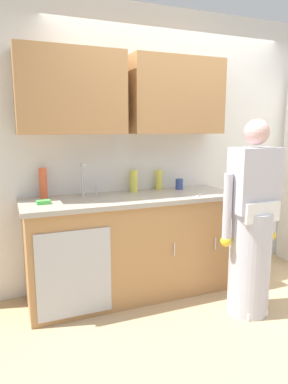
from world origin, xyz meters
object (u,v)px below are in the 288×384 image
object	(u,v)px
person_at_sink	(251,234)
sponge	(43,202)
sink	(91,201)
knife_on_counter	(199,194)
bottle_soap	(159,180)
cup_by_sink	(179,184)
bottle_water_tall	(43,183)
bottle_cleaner_spray	(134,181)

from	to	relation	value
person_at_sink	sponge	xyz separation A→B (m)	(-1.58, 0.66, 0.26)
sink	knife_on_counter	xyz separation A→B (m)	(0.99, -0.18, 0.02)
sponge	knife_on_counter	bearing A→B (deg)	-5.49
bottle_soap	cup_by_sink	distance (m)	0.21
knife_on_counter	sponge	size ratio (longest dim) A/B	2.18
bottle_soap	cup_by_sink	size ratio (longest dim) A/B	1.86
person_at_sink	bottle_water_tall	size ratio (longest dim) A/B	6.06
person_at_sink	bottle_soap	xyz separation A→B (m)	(-0.41, 0.94, 0.35)
sink	bottle_water_tall	distance (m)	0.45
person_at_sink	knife_on_counter	xyz separation A→B (m)	(-0.18, 0.52, 0.25)
sink	sponge	size ratio (longest dim) A/B	4.55
bottle_soap	cup_by_sink	xyz separation A→B (m)	(0.20, -0.07, -0.05)
cup_by_sink	knife_on_counter	distance (m)	0.34
person_at_sink	knife_on_counter	size ratio (longest dim) A/B	6.75
person_at_sink	cup_by_sink	size ratio (longest dim) A/B	15.21
bottle_soap	bottle_cleaner_spray	world-z (taller)	bottle_cleaner_spray
bottle_soap	bottle_water_tall	world-z (taller)	bottle_water_tall
bottle_soap	bottle_cleaner_spray	xyz separation A→B (m)	(-0.28, -0.03, 0.01)
bottle_soap	cup_by_sink	bearing A→B (deg)	-20.77
bottle_cleaner_spray	cup_by_sink	distance (m)	0.48
sink	bottle_cleaner_spray	world-z (taller)	sink
person_at_sink	knife_on_counter	bearing A→B (deg)	109.39
sink	person_at_sink	distance (m)	1.39
bottle_water_tall	bottle_soap	bearing A→B (deg)	1.06
bottle_soap	knife_on_counter	bearing A→B (deg)	-60.82
bottle_cleaner_spray	cup_by_sink	world-z (taller)	bottle_cleaner_spray
bottle_cleaner_spray	sink	bearing A→B (deg)	-157.55
bottle_cleaner_spray	bottle_soap	bearing A→B (deg)	6.86
person_at_sink	bottle_water_tall	distance (m)	1.83
sink	bottle_soap	world-z (taller)	sink
bottle_water_tall	sponge	size ratio (longest dim) A/B	2.43
person_at_sink	cup_by_sink	xyz separation A→B (m)	(-0.22, 0.86, 0.30)
bottle_cleaner_spray	bottle_water_tall	size ratio (longest dim) A/B	0.79
bottle_cleaner_spray	cup_by_sink	xyz separation A→B (m)	(0.48, -0.04, -0.05)
person_at_sink	sponge	size ratio (longest dim) A/B	14.73
cup_by_sink	sponge	world-z (taller)	cup_by_sink
person_at_sink	bottle_soap	distance (m)	1.08
sink	sponge	distance (m)	0.41
sink	sponge	xyz separation A→B (m)	(-0.41, -0.05, 0.03)
bottle_water_tall	knife_on_counter	size ratio (longest dim) A/B	1.11
person_at_sink	bottle_cleaner_spray	size ratio (longest dim) A/B	7.67
person_at_sink	sponge	distance (m)	1.73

